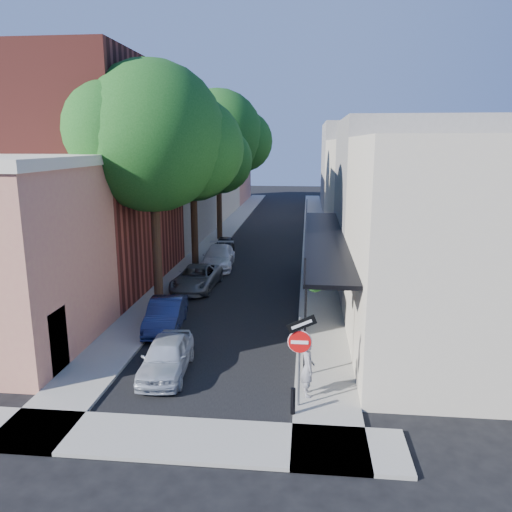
% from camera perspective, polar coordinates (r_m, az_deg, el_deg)
% --- Properties ---
extents(ground, '(160.00, 160.00, 0.00)m').
position_cam_1_polar(ground, '(15.14, -7.88, -18.17)').
color(ground, black).
rests_on(ground, ground).
extents(road_surface, '(6.00, 64.00, 0.01)m').
position_cam_1_polar(road_surface, '(43.40, 1.48, 2.51)').
color(road_surface, black).
rests_on(road_surface, ground).
extents(sidewalk_left, '(2.00, 64.00, 0.12)m').
position_cam_1_polar(sidewalk_left, '(43.87, -3.74, 2.67)').
color(sidewalk_left, gray).
rests_on(sidewalk_left, ground).
extents(sidewalk_right, '(2.00, 64.00, 0.12)m').
position_cam_1_polar(sidewalk_right, '(43.27, 6.77, 2.46)').
color(sidewalk_right, gray).
rests_on(sidewalk_right, ground).
extents(sidewalk_cross, '(12.00, 2.00, 0.12)m').
position_cam_1_polar(sidewalk_cross, '(14.28, -8.89, -19.99)').
color(sidewalk_cross, gray).
rests_on(sidewalk_cross, ground).
extents(buildings_left, '(10.10, 59.10, 12.00)m').
position_cam_1_polar(buildings_left, '(43.30, -11.13, 8.83)').
color(buildings_left, tan).
rests_on(buildings_left, ground).
extents(buildings_right, '(9.80, 55.00, 10.00)m').
position_cam_1_polar(buildings_right, '(42.58, 13.73, 7.95)').
color(buildings_right, '#C0B59E').
rests_on(buildings_right, ground).
extents(sign_post, '(0.89, 0.17, 2.99)m').
position_cam_1_polar(sign_post, '(14.71, 5.03, -10.15)').
color(sign_post, '#595B60').
rests_on(sign_post, ground).
extents(bollard, '(0.14, 0.14, 0.80)m').
position_cam_1_polar(bollard, '(14.95, 4.25, -16.20)').
color(bollard, black).
rests_on(bollard, sidewalk_right).
extents(oak_near, '(7.48, 6.80, 11.42)m').
position_cam_1_polar(oak_near, '(23.78, -10.60, 12.88)').
color(oak_near, black).
rests_on(oak_near, ground).
extents(oak_mid, '(6.60, 6.00, 10.20)m').
position_cam_1_polar(oak_mid, '(31.53, -6.49, 11.44)').
color(oak_mid, black).
rests_on(oak_mid, ground).
extents(oak_far, '(7.70, 7.00, 11.90)m').
position_cam_1_polar(oak_far, '(40.39, -3.65, 13.48)').
color(oak_far, black).
rests_on(oak_far, ground).
extents(parked_car_a, '(1.73, 3.82, 1.27)m').
position_cam_1_polar(parked_car_a, '(17.65, -10.20, -11.21)').
color(parked_car_a, '#AFB7C2').
rests_on(parked_car_a, ground).
extents(parked_car_b, '(1.76, 4.03, 1.29)m').
position_cam_1_polar(parked_car_b, '(21.64, -10.28, -6.60)').
color(parked_car_b, '#172048').
rests_on(parked_car_b, ground).
extents(parked_car_c, '(2.31, 4.60, 1.25)m').
position_cam_1_polar(parked_car_c, '(27.21, -6.80, -2.49)').
color(parked_car_c, slate).
rests_on(parked_car_c, ground).
extents(parked_car_d, '(2.21, 4.77, 1.35)m').
position_cam_1_polar(parked_car_d, '(31.76, -4.31, -0.13)').
color(parked_car_d, white).
rests_on(parked_car_d, ground).
extents(parked_car_e, '(1.68, 3.47, 1.14)m').
position_cam_1_polar(parked_car_e, '(35.97, -3.62, 1.25)').
color(parked_car_e, black).
rests_on(parked_car_e, ground).
extents(pedestrian, '(0.53, 0.71, 1.78)m').
position_cam_1_polar(pedestrian, '(15.76, 5.93, -12.62)').
color(pedestrian, gray).
rests_on(pedestrian, sidewalk_right).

